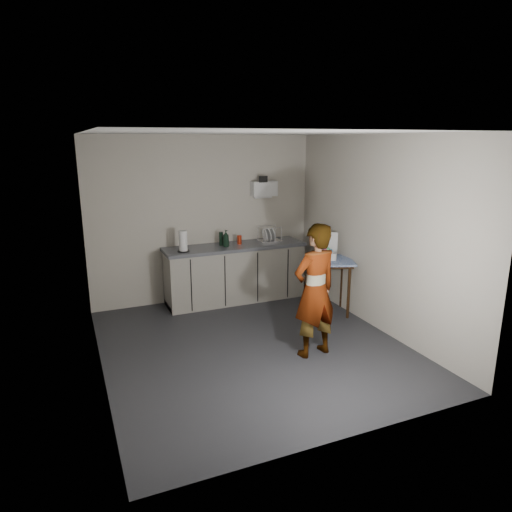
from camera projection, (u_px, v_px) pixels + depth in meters
name	position (u px, v px, depth m)	size (l,w,h in m)	color
ground	(253.00, 346.00, 5.74)	(4.00, 4.00, 0.00)	#292A2F
wall_back	(204.00, 219.00, 7.19)	(3.60, 0.02, 2.60)	beige
wall_right	(376.00, 234.00, 6.10)	(0.02, 4.00, 2.60)	beige
wall_left	(94.00, 261.00, 4.74)	(0.02, 4.00, 2.60)	beige
ceiling	(252.00, 133.00, 5.10)	(3.60, 4.00, 0.01)	white
kitchen_counter	(235.00, 274.00, 7.30)	(2.24, 0.62, 0.91)	black
wall_shelf	(264.00, 189.00, 7.40)	(0.42, 0.18, 0.37)	white
side_table	(330.00, 266.00, 6.70)	(0.82, 0.82, 0.82)	#32190B
standing_man	(315.00, 291.00, 5.34)	(0.59, 0.39, 1.61)	#B2A593
soap_bottle	(226.00, 238.00, 7.05)	(0.10, 0.10, 0.26)	black
soda_can	(239.00, 240.00, 7.24)	(0.07, 0.07, 0.14)	red
dark_bottle	(221.00, 239.00, 7.14)	(0.06, 0.06, 0.21)	black
paper_towel	(183.00, 242.00, 6.73)	(0.18, 0.18, 0.32)	black
dish_rack	(269.00, 238.00, 7.44)	(0.35, 0.26, 0.25)	white
bakery_box	(328.00, 253.00, 6.73)	(0.37, 0.37, 0.37)	white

